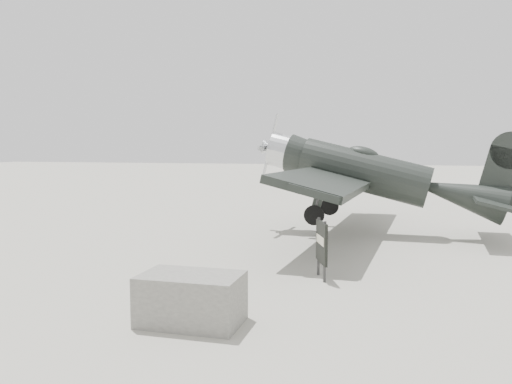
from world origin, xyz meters
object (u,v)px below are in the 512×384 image
at_px(sign_board, 322,243).
at_px(highwing_monoplane, 319,158).
at_px(lowwing_monoplane, 376,176).
at_px(equipment_block, 191,299).

bearing_deg(sign_board, highwing_monoplane, 77.82).
relative_size(lowwing_monoplane, sign_board, 8.74).
distance_m(lowwing_monoplane, highwing_monoplane, 23.33).
xyz_separation_m(lowwing_monoplane, highwing_monoplane, (-5.54, 22.66, 0.15)).
distance_m(lowwing_monoplane, sign_board, 6.57).
relative_size(highwing_monoplane, sign_board, 9.05).
xyz_separation_m(highwing_monoplane, equipment_block, (2.96, -32.63, -1.78)).
xyz_separation_m(lowwing_monoplane, equipment_block, (-2.58, -9.96, -1.63)).
relative_size(highwing_monoplane, equipment_block, 7.26).
height_order(lowwing_monoplane, sign_board, lowwing_monoplane).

